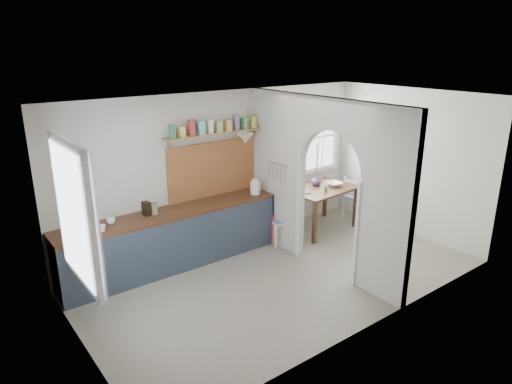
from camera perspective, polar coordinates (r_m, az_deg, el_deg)
floor at (r=6.94m, az=3.47°, el=-10.44°), size 5.80×3.20×0.01m
ceiling at (r=6.14m, az=3.94°, el=11.42°), size 5.80×3.20×0.01m
walls at (r=6.42m, az=3.69°, el=-0.19°), size 5.81×3.21×2.60m
partition at (r=6.88m, az=7.82°, el=2.24°), size 0.12×3.20×2.60m
kitchen_window at (r=5.01m, az=-21.94°, el=-2.58°), size 0.10×1.16×1.50m
nook_window at (r=8.63m, az=6.02°, el=6.56°), size 1.76×0.10×1.30m
counter at (r=7.17m, az=-10.41°, el=-5.67°), size 3.50×0.60×0.90m
sink at (r=6.56m, az=-20.67°, el=-4.78°), size 0.40×0.40×0.02m
backsplash at (r=7.51m, az=-5.39°, el=2.87°), size 1.65×0.03×0.90m
shelf at (r=7.29m, az=-5.18°, el=7.75°), size 1.75×0.20×0.21m
pendant_lamp at (r=7.23m, az=-1.31°, el=6.68°), size 0.26×0.26×0.16m
utensil_rail at (r=7.41m, az=2.73°, el=3.54°), size 0.02×0.50×0.02m
dining_table at (r=8.53m, az=8.04°, el=-2.06°), size 1.34×0.95×0.80m
chair_left at (r=7.83m, az=3.40°, el=-3.43°), size 0.53×0.53×0.88m
chair_right at (r=9.17m, az=12.49°, el=-0.62°), size 0.47×0.47×0.87m
kettle at (r=7.63m, az=-0.12°, el=0.68°), size 0.23×0.19×0.25m
mug_a at (r=6.48m, az=-18.66°, el=-4.31°), size 0.11×0.11×0.09m
mug_b at (r=6.71m, az=-17.71°, el=-3.40°), size 0.13×0.13×0.10m
knife_block at (r=6.88m, az=-13.53°, el=-2.02°), size 0.11×0.14×0.20m
jar at (r=6.91m, az=-12.63°, el=-2.04°), size 0.14×0.14×0.17m
towel_magenta at (r=7.83m, az=2.06°, el=-4.73°), size 0.02×0.03×0.52m
towel_orange at (r=7.81m, az=2.23°, el=-4.98°), size 0.02×0.03×0.50m
bowl at (r=8.55m, az=9.73°, el=0.99°), size 0.31×0.31×0.07m
table_cup at (r=8.20m, az=8.72°, el=0.36°), size 0.11×0.11×0.08m
plate at (r=8.10m, az=6.34°, el=-0.02°), size 0.23×0.23×0.02m
vase at (r=8.51m, az=7.54°, el=1.48°), size 0.22×0.22×0.21m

